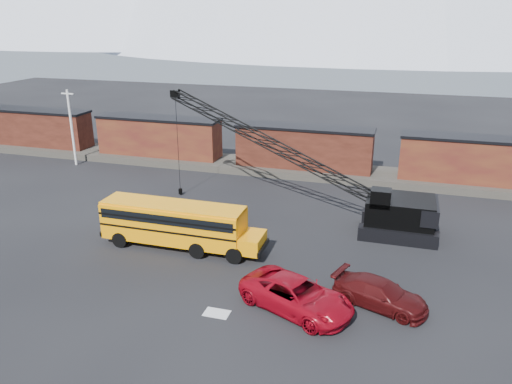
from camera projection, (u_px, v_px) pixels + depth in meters
The scene contains 12 objects.
ground at pixel (232, 277), 30.95m from camera, with size 160.00×160.00×0.00m, color black.
gravel_berm at pixel (303, 170), 50.65m from camera, with size 120.00×5.00×0.70m, color #4B453D.
boxcar_west_far at pixel (36, 127), 58.42m from camera, with size 13.70×3.10×4.17m.
boxcar_west_near at pixel (159, 136), 54.13m from camera, with size 13.70×3.10×4.17m.
boxcar_mid at pixel (304, 147), 49.83m from camera, with size 13.70×3.10×4.17m.
boxcar_east_near at pixel (476, 160), 45.53m from camera, with size 13.70×3.10×4.17m.
utility_pole at pixel (72, 127), 52.20m from camera, with size 1.40×0.24×8.00m.
snow_patch at pixel (217, 313), 27.21m from camera, with size 1.40×0.90×0.02m, color silver.
school_bus at pixel (178, 223), 34.26m from camera, with size 11.65×2.65×3.19m.
red_pickup at pixel (297, 295), 27.26m from camera, with size 3.00×6.51×1.81m, color #9C0716.
maroon_suv at pixel (380, 294), 27.65m from camera, with size 2.17×5.34×1.55m, color #3F0B0C.
crawler_crane at pixel (278, 148), 39.05m from camera, with size 22.18×5.59×9.55m.
Camera 1 is at (9.22, -25.73, 15.51)m, focal length 35.00 mm.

